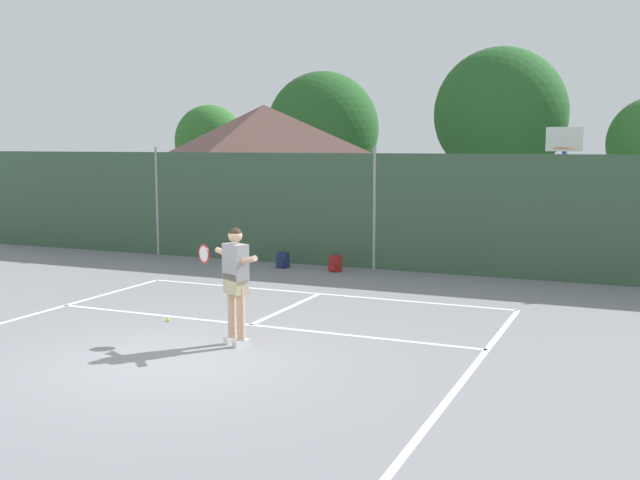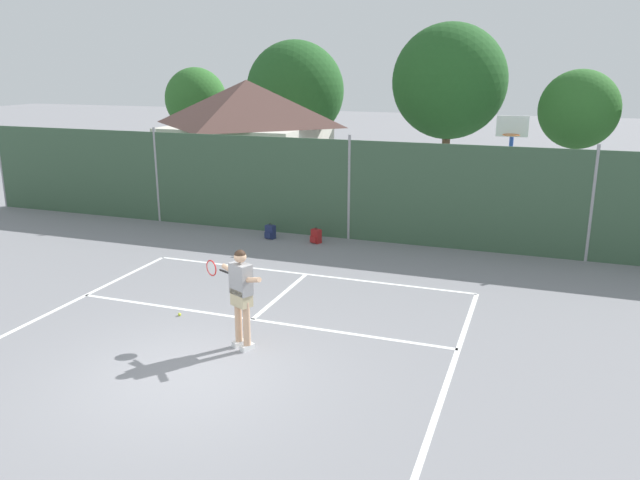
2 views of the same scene
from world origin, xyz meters
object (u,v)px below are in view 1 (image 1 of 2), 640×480
object	(u,v)px
tennis_player	(235,275)
backpack_red	(335,264)
tennis_ball	(168,319)
backpack_navy	(283,260)
basketball_hoop	(563,177)

from	to	relation	value
tennis_player	backpack_red	distance (m)	7.16
tennis_ball	backpack_red	world-z (taller)	backpack_red
tennis_ball	backpack_navy	distance (m)	6.12
backpack_red	backpack_navy	bearing A→B (deg)	-179.63
backpack_navy	tennis_ball	bearing A→B (deg)	-83.46
tennis_player	backpack_navy	size ratio (longest dim) A/B	4.01
tennis_player	backpack_red	world-z (taller)	tennis_player
tennis_ball	basketball_hoop	bearing A→B (deg)	56.83
tennis_player	tennis_ball	distance (m)	2.36
tennis_player	backpack_navy	xyz separation A→B (m)	(-2.59, 6.99, -0.92)
basketball_hoop	tennis_player	distance (m)	10.57
tennis_player	backpack_red	size ratio (longest dim) A/B	4.01
basketball_hoop	tennis_player	world-z (taller)	basketball_hoop
backpack_red	tennis_ball	bearing A→B (deg)	-96.92
basketball_hoop	tennis_ball	bearing A→B (deg)	-123.17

